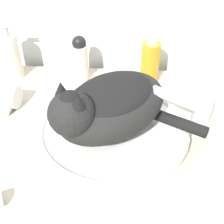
% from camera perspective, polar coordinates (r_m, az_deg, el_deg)
% --- Properties ---
extents(sink_basin, '(0.37, 0.37, 0.05)m').
position_cam_1_polar(sink_basin, '(0.77, 0.07, -3.59)').
color(sink_basin, white).
rests_on(sink_basin, vanity_counter).
extents(cat, '(0.39, 0.34, 0.16)m').
position_cam_1_polar(cat, '(0.70, -0.58, 1.39)').
color(cat, black).
rests_on(cat, sink_basin).
extents(faucet, '(0.16, 0.06, 0.15)m').
position_cam_1_polar(faucet, '(0.79, 15.03, 0.27)').
color(faucet, silver).
rests_on(faucet, vanity_counter).
extents(soap_pump_bottle, '(0.06, 0.06, 0.18)m').
position_cam_1_polar(soap_pump_bottle, '(1.03, -18.09, 9.65)').
color(soap_pump_bottle, silver).
rests_on(soap_pump_bottle, vanity_counter).
extents(spray_bottle_trigger, '(0.06, 0.06, 0.15)m').
position_cam_1_polar(spray_bottle_trigger, '(0.97, 6.99, 9.09)').
color(spray_bottle_trigger, orange).
rests_on(spray_bottle_trigger, vanity_counter).
extents(deodorant_stick, '(0.05, 0.05, 0.15)m').
position_cam_1_polar(deodorant_stick, '(0.98, -5.84, 9.70)').
color(deodorant_stick, silver).
rests_on(deodorant_stick, vanity_counter).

